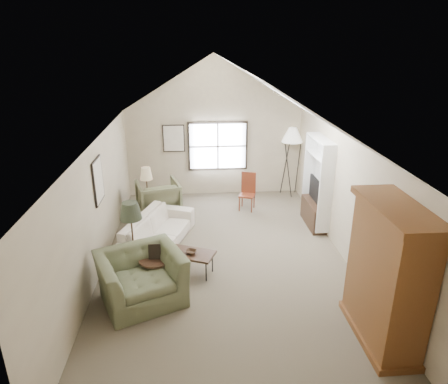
{
  "coord_description": "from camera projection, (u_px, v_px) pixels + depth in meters",
  "views": [
    {
      "loc": [
        -0.6,
        -7.2,
        4.32
      ],
      "look_at": [
        0.0,
        0.4,
        1.4
      ],
      "focal_mm": 32.0,
      "sensor_mm": 36.0,
      "label": 1
    }
  ],
  "objects": [
    {
      "name": "room_shell",
      "position": [
        226.0,
        106.0,
        7.15
      ],
      "size": [
        5.01,
        8.01,
        4.0
      ],
      "color": "#685E4A",
      "rests_on": "ground"
    },
    {
      "name": "window",
      "position": [
        218.0,
        146.0,
        11.47
      ],
      "size": [
        1.72,
        0.08,
        1.42
      ],
      "primitive_type": "cube",
      "color": "black",
      "rests_on": "room_shell"
    },
    {
      "name": "skylight",
      "position": [
        286.0,
        98.0,
        8.08
      ],
      "size": [
        0.8,
        1.2,
        0.52
      ],
      "primitive_type": null,
      "color": "white",
      "rests_on": "room_shell"
    },
    {
      "name": "wall_art",
      "position": [
        139.0,
        158.0,
        9.34
      ],
      "size": [
        1.97,
        3.71,
        0.88
      ],
      "color": "black",
      "rests_on": "room_shell"
    },
    {
      "name": "armoire",
      "position": [
        388.0,
        275.0,
        5.83
      ],
      "size": [
        0.6,
        1.5,
        2.2
      ],
      "primitive_type": "cube",
      "color": "brown",
      "rests_on": "ground"
    },
    {
      "name": "tv_alcove",
      "position": [
        317.0,
        181.0,
        9.54
      ],
      "size": [
        0.32,
        1.3,
        2.1
      ],
      "primitive_type": "cube",
      "color": "white",
      "rests_on": "ground"
    },
    {
      "name": "media_console",
      "position": [
        314.0,
        214.0,
        9.85
      ],
      "size": [
        0.34,
        1.18,
        0.6
      ],
      "primitive_type": "cube",
      "color": "#382316",
      "rests_on": "ground"
    },
    {
      "name": "tv_panel",
      "position": [
        316.0,
        190.0,
        9.62
      ],
      "size": [
        0.05,
        0.9,
        0.55
      ],
      "primitive_type": "cube",
      "color": "black",
      "rests_on": "media_console"
    },
    {
      "name": "sofa",
      "position": [
        157.0,
        231.0,
        8.82
      ],
      "size": [
        1.67,
        2.56,
        0.7
      ],
      "primitive_type": "imported",
      "rotation": [
        0.0,
        0.0,
        1.23
      ],
      "color": "beige",
      "rests_on": "ground"
    },
    {
      "name": "armchair_near",
      "position": [
        141.0,
        278.0,
        6.93
      ],
      "size": [
        1.75,
        1.66,
        0.9
      ],
      "primitive_type": "imported",
      "rotation": [
        0.0,
        0.0,
        0.41
      ],
      "color": "#5E6345",
      "rests_on": "ground"
    },
    {
      "name": "armchair_far",
      "position": [
        158.0,
        199.0,
        10.27
      ],
      "size": [
        1.27,
        1.29,
        0.96
      ],
      "primitive_type": "imported",
      "rotation": [
        0.0,
        0.0,
        3.41
      ],
      "color": "#5F6446",
      "rests_on": "ground"
    },
    {
      "name": "coffee_table",
      "position": [
        191.0,
        263.0,
        7.81
      ],
      "size": [
        1.01,
        0.8,
        0.45
      ],
      "primitive_type": "cube",
      "rotation": [
        0.0,
        0.0,
        -0.4
      ],
      "color": "#382017",
      "rests_on": "ground"
    },
    {
      "name": "bowl",
      "position": [
        191.0,
        252.0,
        7.72
      ],
      "size": [
        0.28,
        0.28,
        0.05
      ],
      "primitive_type": "imported",
      "rotation": [
        0.0,
        0.0,
        -0.4
      ],
      "color": "#312014",
      "rests_on": "coffee_table"
    },
    {
      "name": "side_table",
      "position": [
        156.0,
        273.0,
        7.36
      ],
      "size": [
        0.76,
        0.76,
        0.6
      ],
      "primitive_type": "cylinder",
      "rotation": [
        0.0,
        0.0,
        -0.34
      ],
      "color": "#3E2519",
      "rests_on": "ground"
    },
    {
      "name": "side_chair",
      "position": [
        247.0,
        192.0,
        10.67
      ],
      "size": [
        0.5,
        0.5,
        1.01
      ],
      "primitive_type": "cube",
      "rotation": [
        0.0,
        0.0,
        -0.35
      ],
      "color": "maroon",
      "rests_on": "ground"
    },
    {
      "name": "tripod_lamp",
      "position": [
        291.0,
        161.0,
        11.53
      ],
      "size": [
        0.63,
        0.63,
        2.05
      ],
      "primitive_type": null,
      "rotation": [
        0.0,
        0.0,
        -0.06
      ],
      "color": "silver",
      "rests_on": "ground"
    },
    {
      "name": "dark_lamp",
      "position": [
        133.0,
        243.0,
        7.33
      ],
      "size": [
        0.51,
        0.51,
        1.66
      ],
      "primitive_type": null,
      "rotation": [
        0.0,
        0.0,
        -0.34
      ],
      "color": "#282E20",
      "rests_on": "ground"
    },
    {
      "name": "tan_lamp",
      "position": [
        148.0,
        195.0,
        9.78
      ],
      "size": [
        0.38,
        0.38,
        1.49
      ],
      "primitive_type": null,
      "rotation": [
        0.0,
        0.0,
        -0.34
      ],
      "color": "tan",
      "rests_on": "ground"
    }
  ]
}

